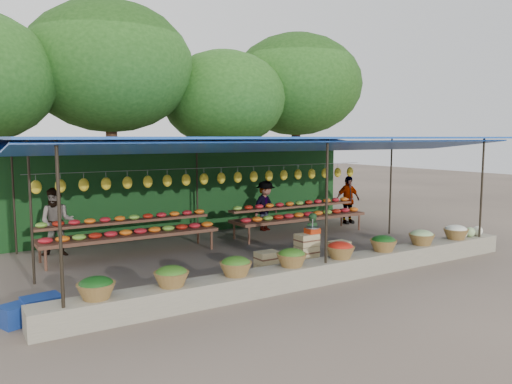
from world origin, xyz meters
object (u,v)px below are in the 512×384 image
blue_crate_back (42,307)px  vendor_seated (311,237)px  crate_counter (306,255)px  blue_crate_front (19,314)px  weighing_scale (312,230)px

blue_crate_back → vendor_seated: bearing=-2.1°
crate_counter → blue_crate_front: 5.59m
weighing_scale → vendor_seated: (0.38, 0.52, -0.29)m
crate_counter → weighing_scale: bearing=0.0°
crate_counter → vendor_seated: (0.56, 0.52, 0.24)m
weighing_scale → vendor_seated: 0.71m
crate_counter → vendor_seated: bearing=42.9°
blue_crate_front → blue_crate_back: size_ratio=0.93×
weighing_scale → vendor_seated: size_ratio=0.28×
blue_crate_front → blue_crate_back: blue_crate_back is taller
blue_crate_front → vendor_seated: bearing=-14.1°
weighing_scale → blue_crate_back: (-5.41, -0.08, -0.68)m
weighing_scale → blue_crate_back: 5.45m
crate_counter → blue_crate_front: bearing=-177.7°
crate_counter → weighing_scale: weighing_scale is taller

